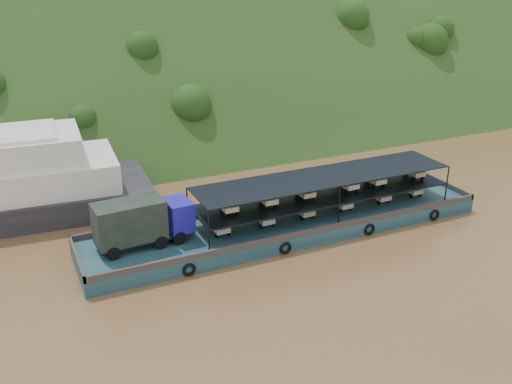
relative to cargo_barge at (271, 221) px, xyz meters
name	(u,v)px	position (x,y,z in m)	size (l,w,h in m)	color
ground	(292,235)	(1.58, -0.85, -1.25)	(160.00, 160.00, 0.00)	brown
hillside	(169,129)	(1.58, 35.15, -1.25)	(140.00, 28.00, 28.00)	#1B3513
cargo_barge	(271,221)	(0.00, 0.00, 0.00)	(35.00, 7.18, 5.00)	#122E3F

